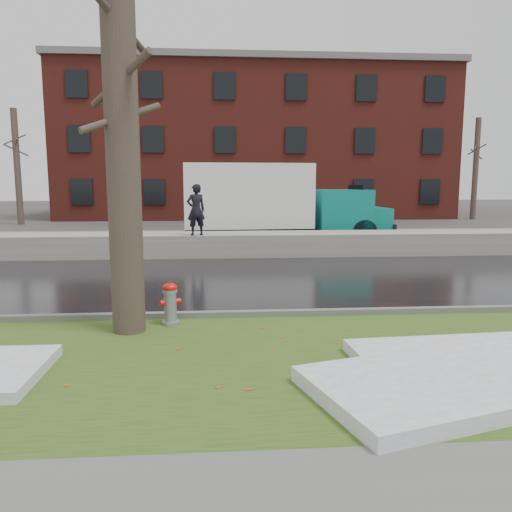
{
  "coord_description": "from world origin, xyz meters",
  "views": [
    {
      "loc": [
        -0.65,
        -7.59,
        2.4
      ],
      "look_at": [
        0.06,
        1.83,
        1.0
      ],
      "focal_mm": 35.0,
      "sensor_mm": 36.0,
      "label": 1
    }
  ],
  "objects": [
    {
      "name": "ground",
      "position": [
        0.0,
        0.0,
        0.0
      ],
      "size": [
        120.0,
        120.0,
        0.0
      ],
      "primitive_type": "plane",
      "color": "#47423D",
      "rests_on": "ground"
    },
    {
      "name": "verge",
      "position": [
        0.0,
        -1.25,
        0.02
      ],
      "size": [
        60.0,
        4.5,
        0.04
      ],
      "primitive_type": "cube",
      "color": "#2D4818",
      "rests_on": "ground"
    },
    {
      "name": "road",
      "position": [
        0.0,
        4.5,
        0.01
      ],
      "size": [
        60.0,
        7.0,
        0.03
      ],
      "primitive_type": "cube",
      "color": "black",
      "rests_on": "ground"
    },
    {
      "name": "parking_lot",
      "position": [
        0.0,
        13.0,
        0.01
      ],
      "size": [
        60.0,
        9.0,
        0.03
      ],
      "primitive_type": "cube",
      "color": "slate",
      "rests_on": "ground"
    },
    {
      "name": "curb",
      "position": [
        0.0,
        1.0,
        0.07
      ],
      "size": [
        60.0,
        0.15,
        0.14
      ],
      "primitive_type": "cube",
      "color": "slate",
      "rests_on": "ground"
    },
    {
      "name": "snowbank",
      "position": [
        0.0,
        8.7,
        0.38
      ],
      "size": [
        60.0,
        1.6,
        0.75
      ],
      "primitive_type": "cube",
      "color": "#A09A92",
      "rests_on": "ground"
    },
    {
      "name": "brick_building",
      "position": [
        2.0,
        30.0,
        5.0
      ],
      "size": [
        26.0,
        12.0,
        10.0
      ],
      "primitive_type": "cube",
      "color": "maroon",
      "rests_on": "ground"
    },
    {
      "name": "bg_tree_left",
      "position": [
        -12.0,
        22.0,
        3.33
      ],
      "size": [
        1.4,
        1.62,
        6.5
      ],
      "color": "brown",
      "rests_on": "ground"
    },
    {
      "name": "bg_tree_center",
      "position": [
        -6.0,
        26.0,
        3.33
      ],
      "size": [
        1.4,
        1.62,
        6.5
      ],
      "color": "brown",
      "rests_on": "ground"
    },
    {
      "name": "bg_tree_right",
      "position": [
        16.0,
        24.0,
        3.33
      ],
      "size": [
        1.4,
        1.62,
        6.5
      ],
      "color": "brown",
      "rests_on": "ground"
    },
    {
      "name": "fire_hydrant",
      "position": [
        -1.47,
        0.6,
        0.43
      ],
      "size": [
        0.36,
        0.35,
        0.74
      ],
      "rotation": [
        0.0,
        0.0,
        0.42
      ],
      "color": "#919498",
      "rests_on": "verge"
    },
    {
      "name": "tree",
      "position": [
        -2.1,
        0.28,
        3.3
      ],
      "size": [
        1.16,
        1.36,
        6.46
      ],
      "rotation": [
        0.0,
        0.0,
        0.31
      ],
      "color": "brown",
      "rests_on": "verge"
    },
    {
      "name": "box_truck",
      "position": [
        1.46,
        11.92,
        1.65
      ],
      "size": [
        9.39,
        2.59,
        3.11
      ],
      "rotation": [
        0.0,
        0.0,
        0.05
      ],
      "color": "black",
      "rests_on": "ground"
    },
    {
      "name": "worker",
      "position": [
        -1.35,
        8.1,
        1.55
      ],
      "size": [
        0.68,
        0.55,
        1.6
      ],
      "primitive_type": "imported",
      "rotation": [
        0.0,
        0.0,
        3.47
      ],
      "color": "black",
      "rests_on": "snowbank"
    },
    {
      "name": "snow_patch_near",
      "position": [
        2.45,
        -1.81,
        0.12
      ],
      "size": [
        2.73,
        2.17,
        0.16
      ],
      "primitive_type": "cube",
      "rotation": [
        0.0,
        0.0,
        0.07
      ],
      "color": "white",
      "rests_on": "verge"
    },
    {
      "name": "snow_patch_side",
      "position": [
        1.8,
        -2.4,
        0.13
      ],
      "size": [
        3.19,
        2.52,
        0.18
      ],
      "primitive_type": "cube",
      "rotation": [
        0.0,
        0.0,
        0.29
      ],
      "color": "white",
      "rests_on": "verge"
    }
  ]
}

